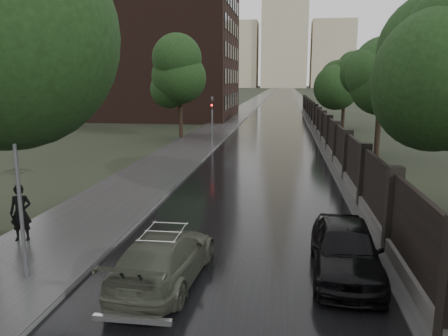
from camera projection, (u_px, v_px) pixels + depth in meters
The scene contains 15 objects.
ground at pixel (221, 329), 9.38m from camera, with size 800.00×800.00×0.00m, color black.
road at pixel (282, 92), 193.87m from camera, with size 8.00×420.00×0.02m, color black.
sidewalk_left at pixel (269, 92), 194.66m from camera, with size 4.00×420.00×0.16m, color #2D2D2D.
verge_right at pixel (295, 92), 193.13m from camera, with size 3.00×420.00×0.08m, color #2D2D2D.
fence_right at pixel (321, 127), 39.65m from camera, with size 0.45×75.72×2.70m.
tree_left_far at pixel (180, 80), 38.54m from camera, with size 4.25×4.25×7.39m.
tree_right_b at pixel (381, 85), 28.76m from camera, with size 4.08×4.08×7.01m.
tree_right_c at pixel (345, 83), 46.24m from camera, with size 4.08×4.08×7.01m.
lamp_post at pixel (18, 184), 11.03m from camera, with size 0.25×0.12×5.11m.
traffic_light at pixel (212, 118), 33.75m from camera, with size 0.16×0.32×4.00m.
brick_building at pixel (146, 45), 60.30m from camera, with size 24.00×18.00×20.00m, color black.
stalinist_tower at pixel (285, 30), 293.09m from camera, with size 92.00×30.00×159.00m.
volga_sedan at pixel (164, 258), 11.45m from camera, with size 1.88×4.62×1.34m, color #3E4335.
car_right_near at pixel (345, 249), 11.82m from camera, with size 1.79×4.45×1.52m, color black.
pedestrian_umbrella at pixel (18, 182), 13.78m from camera, with size 1.31×1.32×2.87m.
Camera 1 is at (1.23, -8.42, 5.25)m, focal length 35.00 mm.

